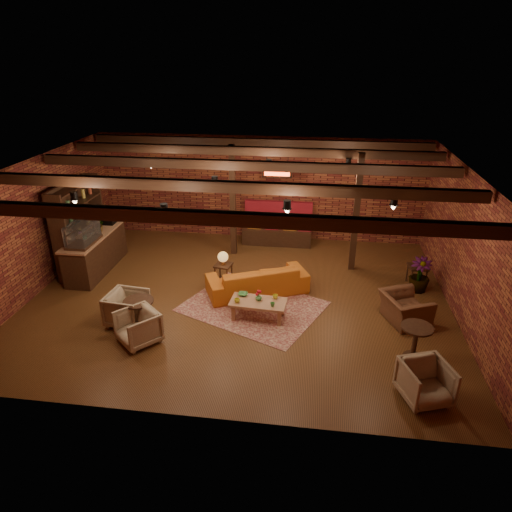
# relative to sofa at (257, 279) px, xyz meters

# --- Properties ---
(floor) EXTENTS (10.00, 10.00, 0.00)m
(floor) POSITION_rel_sofa_xyz_m (-0.40, -0.33, -0.36)
(floor) COLOR #38220E
(floor) RESTS_ON ground
(ceiling) EXTENTS (10.00, 8.00, 0.02)m
(ceiling) POSITION_rel_sofa_xyz_m (-0.40, -0.33, 2.84)
(ceiling) COLOR black
(ceiling) RESTS_ON wall_back
(wall_back) EXTENTS (10.00, 0.02, 3.20)m
(wall_back) POSITION_rel_sofa_xyz_m (-0.40, 3.67, 1.24)
(wall_back) COLOR maroon
(wall_back) RESTS_ON ground
(wall_front) EXTENTS (10.00, 0.02, 3.20)m
(wall_front) POSITION_rel_sofa_xyz_m (-0.40, -4.33, 1.24)
(wall_front) COLOR maroon
(wall_front) RESTS_ON ground
(wall_left) EXTENTS (0.02, 8.00, 3.20)m
(wall_left) POSITION_rel_sofa_xyz_m (-5.40, -0.33, 1.24)
(wall_left) COLOR maroon
(wall_left) RESTS_ON ground
(wall_right) EXTENTS (0.02, 8.00, 3.20)m
(wall_right) POSITION_rel_sofa_xyz_m (4.60, -0.33, 1.24)
(wall_right) COLOR maroon
(wall_right) RESTS_ON ground
(ceiling_beams) EXTENTS (9.80, 6.40, 0.22)m
(ceiling_beams) POSITION_rel_sofa_xyz_m (-0.40, -0.33, 2.72)
(ceiling_beams) COLOR black
(ceiling_beams) RESTS_ON ceiling
(ceiling_pipe) EXTENTS (9.60, 0.12, 0.12)m
(ceiling_pipe) POSITION_rel_sofa_xyz_m (-0.40, 1.27, 2.49)
(ceiling_pipe) COLOR black
(ceiling_pipe) RESTS_ON ceiling
(post_left) EXTENTS (0.16, 0.16, 3.20)m
(post_left) POSITION_rel_sofa_xyz_m (-1.00, 2.27, 1.24)
(post_left) COLOR black
(post_left) RESTS_ON ground
(post_right) EXTENTS (0.16, 0.16, 3.20)m
(post_right) POSITION_rel_sofa_xyz_m (2.40, 1.67, 1.24)
(post_right) COLOR black
(post_right) RESTS_ON ground
(service_counter) EXTENTS (0.80, 2.50, 1.60)m
(service_counter) POSITION_rel_sofa_xyz_m (-4.50, 0.67, 0.44)
(service_counter) COLOR black
(service_counter) RESTS_ON ground
(plant_counter) EXTENTS (0.35, 0.39, 0.30)m
(plant_counter) POSITION_rel_sofa_xyz_m (-4.40, 0.87, 0.86)
(plant_counter) COLOR #337F33
(plant_counter) RESTS_ON service_counter
(shelving_hutch) EXTENTS (0.52, 2.00, 2.40)m
(shelving_hutch) POSITION_rel_sofa_xyz_m (-4.90, 0.77, 0.84)
(shelving_hutch) COLOR black
(shelving_hutch) RESTS_ON ground
(banquette) EXTENTS (2.10, 0.70, 1.00)m
(banquette) POSITION_rel_sofa_xyz_m (0.20, 3.22, 0.14)
(banquette) COLOR maroon
(banquette) RESTS_ON ground
(service_sign) EXTENTS (0.86, 0.06, 0.30)m
(service_sign) POSITION_rel_sofa_xyz_m (0.20, 2.77, 1.99)
(service_sign) COLOR #F13F18
(service_sign) RESTS_ON ceiling
(ceiling_spotlights) EXTENTS (6.40, 4.40, 0.28)m
(ceiling_spotlights) POSITION_rel_sofa_xyz_m (-0.40, -0.33, 2.50)
(ceiling_spotlights) COLOR black
(ceiling_spotlights) RESTS_ON ceiling
(rug) EXTENTS (3.69, 3.33, 0.01)m
(rug) POSITION_rel_sofa_xyz_m (-0.01, -0.71, -0.35)
(rug) COLOR maroon
(rug) RESTS_ON floor
(sofa) EXTENTS (2.63, 1.90, 0.72)m
(sofa) POSITION_rel_sofa_xyz_m (0.00, 0.00, 0.00)
(sofa) COLOR #B45919
(sofa) RESTS_ON floor
(coffee_table) EXTENTS (1.29, 0.71, 0.68)m
(coffee_table) POSITION_rel_sofa_xyz_m (0.17, -1.16, 0.02)
(coffee_table) COLOR #966446
(coffee_table) RESTS_ON floor
(side_table_lamp) EXTENTS (0.48, 0.48, 0.86)m
(side_table_lamp) POSITION_rel_sofa_xyz_m (-0.94, 0.42, 0.30)
(side_table_lamp) COLOR black
(side_table_lamp) RESTS_ON floor
(round_table_left) EXTENTS (0.65, 0.65, 0.68)m
(round_table_left) POSITION_rel_sofa_xyz_m (-2.31, -1.91, 0.10)
(round_table_left) COLOR black
(round_table_left) RESTS_ON floor
(armchair_a) EXTENTS (0.82, 0.87, 0.82)m
(armchair_a) POSITION_rel_sofa_xyz_m (-2.65, -1.76, 0.05)
(armchair_a) COLOR beige
(armchair_a) RESTS_ON floor
(armchair_b) EXTENTS (1.04, 1.04, 0.78)m
(armchair_b) POSITION_rel_sofa_xyz_m (-2.15, -2.42, 0.03)
(armchair_b) COLOR beige
(armchair_b) RESTS_ON floor
(armchair_right) EXTENTS (0.99, 1.18, 0.88)m
(armchair_right) POSITION_rel_sofa_xyz_m (3.41, -0.89, 0.08)
(armchair_right) COLOR brown
(armchair_right) RESTS_ON floor
(side_table_book) EXTENTS (0.51, 0.51, 0.53)m
(side_table_book) POSITION_rel_sofa_xyz_m (4.00, 0.98, 0.11)
(side_table_book) COLOR black
(side_table_book) RESTS_ON floor
(round_table_right) EXTENTS (0.61, 0.61, 0.72)m
(round_table_right) POSITION_rel_sofa_xyz_m (3.39, -2.20, 0.12)
(round_table_right) COLOR black
(round_table_right) RESTS_ON floor
(armchair_far) EXTENTS (0.97, 0.94, 0.79)m
(armchair_far) POSITION_rel_sofa_xyz_m (3.36, -3.38, 0.04)
(armchair_far) COLOR beige
(armchair_far) RESTS_ON floor
(plant_tall) EXTENTS (1.80, 1.80, 2.69)m
(plant_tall) POSITION_rel_sofa_xyz_m (3.98, 0.61, 0.98)
(plant_tall) COLOR #4C7F4C
(plant_tall) RESTS_ON floor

